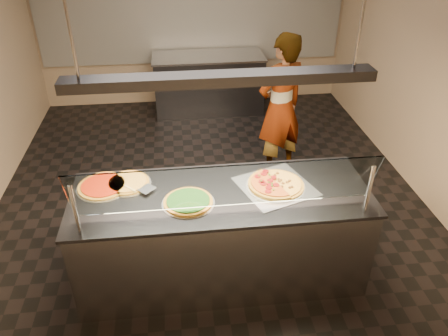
{
  "coord_description": "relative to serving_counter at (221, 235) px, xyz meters",
  "views": [
    {
      "loc": [
        -0.34,
        -4.24,
        3.08
      ],
      "look_at": [
        0.05,
        -0.96,
        1.02
      ],
      "focal_mm": 35.0,
      "sensor_mm": 36.0,
      "label": 1
    }
  ],
  "objects": [
    {
      "name": "ground",
      "position": [
        0.01,
        1.22,
        -0.48
      ],
      "size": [
        5.0,
        6.0,
        0.02
      ],
      "primitive_type": "cube",
      "color": "black",
      "rests_on": "ground"
    },
    {
      "name": "wall_back",
      "position": [
        0.01,
        4.23,
        1.03
      ],
      "size": [
        5.0,
        0.02,
        3.0
      ],
      "primitive_type": "cube",
      "color": "#8E765C",
      "rests_on": "ground"
    },
    {
      "name": "wall_front",
      "position": [
        0.01,
        -1.79,
        1.03
      ],
      "size": [
        5.0,
        0.02,
        3.0
      ],
      "primitive_type": "cube",
      "color": "#8E765C",
      "rests_on": "ground"
    },
    {
      "name": "wall_right",
      "position": [
        2.52,
        1.22,
        1.03
      ],
      "size": [
        0.02,
        6.0,
        3.0
      ],
      "primitive_type": "cube",
      "color": "#8E765C",
      "rests_on": "ground"
    },
    {
      "name": "tile_band",
      "position": [
        0.01,
        4.2,
        0.83
      ],
      "size": [
        4.9,
        0.02,
        1.2
      ],
      "primitive_type": "cube",
      "color": "silver",
      "rests_on": "wall_back"
    },
    {
      "name": "serving_counter",
      "position": [
        0.0,
        0.0,
        0.0
      ],
      "size": [
        2.56,
        0.94,
        0.93
      ],
      "color": "#B7B7BC",
      "rests_on": "ground"
    },
    {
      "name": "sneeze_guard",
      "position": [
        -0.0,
        -0.34,
        0.76
      ],
      "size": [
        2.32,
        0.18,
        0.54
      ],
      "color": "#B7B7BC",
      "rests_on": "serving_counter"
    },
    {
      "name": "perforated_tray",
      "position": [
        0.48,
        0.05,
        0.47
      ],
      "size": [
        0.74,
        0.74,
        0.01
      ],
      "color": "silver",
      "rests_on": "serving_counter"
    },
    {
      "name": "half_pizza_pepperoni",
      "position": [
        0.37,
        0.05,
        0.5
      ],
      "size": [
        0.39,
        0.53,
        0.05
      ],
      "color": "#8B5D1A",
      "rests_on": "perforated_tray"
    },
    {
      "name": "half_pizza_sausage",
      "position": [
        0.6,
        0.05,
        0.49
      ],
      "size": [
        0.39,
        0.53,
        0.04
      ],
      "color": "#8B5D1A",
      "rests_on": "perforated_tray"
    },
    {
      "name": "pizza_spinach",
      "position": [
        -0.29,
        -0.11,
        0.48
      ],
      "size": [
        0.44,
        0.44,
        0.03
      ],
      "color": "silver",
      "rests_on": "serving_counter"
    },
    {
      "name": "pizza_cheese",
      "position": [
        -0.8,
        0.24,
        0.48
      ],
      "size": [
        0.41,
        0.41,
        0.03
      ],
      "color": "silver",
      "rests_on": "serving_counter"
    },
    {
      "name": "pizza_tomato",
      "position": [
        -1.01,
        0.22,
        0.48
      ],
      "size": [
        0.46,
        0.46,
        0.03
      ],
      "color": "silver",
      "rests_on": "serving_counter"
    },
    {
      "name": "pizza_spatula",
      "position": [
        -0.71,
        0.12,
        0.49
      ],
      "size": [
        0.28,
        0.17,
        0.02
      ],
      "color": "#B7B7BC",
      "rests_on": "pizza_spinach"
    },
    {
      "name": "prep_table",
      "position": [
        0.22,
        3.77,
        0.0
      ],
      "size": [
        1.78,
        0.74,
        0.93
      ],
      "color": "#2D2D31",
      "rests_on": "ground"
    },
    {
      "name": "worker",
      "position": [
        0.91,
        1.71,
        0.44
      ],
      "size": [
        0.79,
        0.69,
        1.82
      ],
      "primitive_type": "imported",
      "rotation": [
        0.0,
        0.0,
        3.63
      ],
      "color": "black",
      "rests_on": "ground"
    },
    {
      "name": "heat_lamp_housing",
      "position": [
        0.0,
        0.0,
        1.48
      ],
      "size": [
        2.3,
        0.18,
        0.08
      ],
      "primitive_type": "cube",
      "color": "#2D2D31",
      "rests_on": "ceiling"
    },
    {
      "name": "lamp_rod_left",
      "position": [
        -1.0,
        0.0,
        2.03
      ],
      "size": [
        0.02,
        0.02,
        1.01
      ],
      "primitive_type": "cylinder",
      "color": "#B7B7BC",
      "rests_on": "ceiling"
    }
  ]
}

